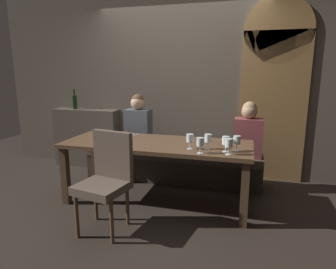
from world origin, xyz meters
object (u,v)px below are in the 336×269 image
(wine_glass_end_right, at_px, (226,141))
(wine_glass_center_back, at_px, (229,143))
(chair_near_side, at_px, (107,175))
(wine_glass_center_front, at_px, (190,138))
(fork_on_table, at_px, (136,135))
(diner_redhead, at_px, (138,123))
(espresso_cup, at_px, (98,134))
(banquette_bench, at_px, (172,166))
(diner_bearded, at_px, (248,131))
(wine_glass_end_left, at_px, (237,140))
(wine_bottle_dark_red, at_px, (75,102))
(wine_glass_far_left, at_px, (200,143))
(wine_glass_near_right, at_px, (208,138))
(dessert_plate, at_px, (125,134))
(dining_table, at_px, (157,149))

(wine_glass_end_right, relative_size, wine_glass_center_back, 1.00)
(chair_near_side, xyz_separation_m, wine_glass_center_front, (0.72, 0.52, 0.30))
(wine_glass_end_right, height_order, fork_on_table, wine_glass_end_right)
(diner_redhead, xyz_separation_m, espresso_cup, (-0.35, -0.56, -0.06))
(banquette_bench, bearing_deg, fork_on_table, -132.19)
(diner_bearded, xyz_separation_m, wine_glass_end_left, (-0.11, -0.83, 0.06))
(wine_bottle_dark_red, xyz_separation_m, wine_glass_far_left, (2.31, -1.38, -0.22))
(wine_glass_near_right, distance_m, espresso_cup, 1.50)
(wine_glass_far_left, height_order, wine_glass_end_right, same)
(wine_bottle_dark_red, xyz_separation_m, wine_glass_end_left, (2.67, -1.19, -0.21))
(banquette_bench, relative_size, fork_on_table, 14.71)
(wine_glass_end_left, height_order, fork_on_table, wine_glass_end_left)
(wine_bottle_dark_red, relative_size, dessert_plate, 1.72)
(diner_redhead, relative_size, diner_bearded, 1.09)
(wine_glass_end_left, relative_size, fork_on_table, 0.96)
(wine_glass_far_left, distance_m, wine_glass_center_back, 0.28)
(chair_near_side, xyz_separation_m, wine_bottle_dark_red, (-1.46, 1.76, 0.51))
(diner_redhead, height_order, wine_glass_end_right, diner_redhead)
(espresso_cup, bearing_deg, wine_glass_center_back, -14.38)
(wine_glass_end_left, relative_size, wine_glass_far_left, 1.00)
(wine_glass_center_front, height_order, wine_glass_center_back, same)
(chair_near_side, distance_m, wine_glass_far_left, 0.99)
(wine_glass_center_front, distance_m, wine_glass_center_back, 0.43)
(fork_on_table, bearing_deg, wine_glass_center_front, -17.94)
(diner_bearded, xyz_separation_m, wine_glass_near_right, (-0.41, -0.83, 0.06))
(banquette_bench, height_order, wine_glass_far_left, wine_glass_far_left)
(wine_glass_end_right, xyz_separation_m, fork_on_table, (-1.19, 0.49, -0.11))
(wine_bottle_dark_red, relative_size, espresso_cup, 2.72)
(wine_glass_end_left, xyz_separation_m, wine_glass_far_left, (-0.35, -0.19, -0.00))
(wine_glass_far_left, bearing_deg, wine_glass_near_right, 74.47)
(chair_near_side, xyz_separation_m, wine_glass_end_right, (1.10, 0.52, 0.29))
(wine_glass_near_right, xyz_separation_m, espresso_cup, (-1.47, 0.28, -0.09))
(chair_near_side, height_order, wine_bottle_dark_red, wine_bottle_dark_red)
(espresso_cup, bearing_deg, wine_bottle_dark_red, 134.68)
(diner_redhead, relative_size, wine_glass_center_front, 4.85)
(fork_on_table, bearing_deg, dining_table, -24.04)
(wine_glass_center_front, height_order, wine_glass_end_right, same)
(banquette_bench, bearing_deg, wine_glass_center_front, -64.13)
(wine_glass_end_left, distance_m, fork_on_table, 1.38)
(wine_bottle_dark_red, bearing_deg, wine_glass_end_left, -24.04)
(diner_redhead, distance_m, wine_glass_center_back, 1.68)
(wine_glass_end_left, xyz_separation_m, dessert_plate, (-1.44, 0.41, -0.10))
(wine_glass_far_left, xyz_separation_m, wine_glass_center_back, (0.28, 0.03, 0.00))
(diner_bearded, distance_m, espresso_cup, 1.96)
(banquette_bench, xyz_separation_m, wine_glass_far_left, (0.57, -1.04, 0.62))
(banquette_bench, relative_size, wine_glass_end_left, 15.24)
(wine_glass_center_front, relative_size, wine_glass_end_left, 1.00)
(wine_glass_center_front, height_order, wine_glass_near_right, same)
(wine_glass_far_left, distance_m, espresso_cup, 1.49)
(espresso_cup, bearing_deg, diner_bearded, 16.28)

